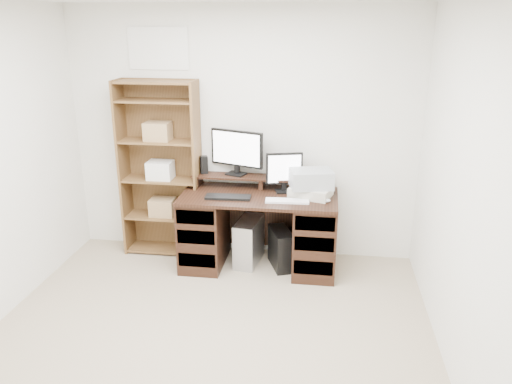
% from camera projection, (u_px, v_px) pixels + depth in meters
% --- Properties ---
extents(room, '(3.54, 4.04, 2.54)m').
position_uv_depth(room, '(189.00, 203.00, 3.12)').
color(room, tan).
rests_on(room, ground).
extents(desk, '(1.50, 0.70, 0.75)m').
position_uv_depth(desk, '(259.00, 229.00, 4.91)').
color(desk, black).
rests_on(desk, ground).
extents(riser_shelf, '(1.40, 0.22, 0.12)m').
position_uv_depth(riser_shelf, '(262.00, 179.00, 4.96)').
color(riser_shelf, black).
rests_on(riser_shelf, desk).
extents(monitor_wide, '(0.54, 0.23, 0.45)m').
position_uv_depth(monitor_wide, '(237.00, 150.00, 4.94)').
color(monitor_wide, black).
rests_on(monitor_wide, riser_shelf).
extents(monitor_small, '(0.35, 0.17, 0.39)m').
position_uv_depth(monitor_small, '(284.00, 171.00, 4.81)').
color(monitor_small, black).
rests_on(monitor_small, desk).
extents(speaker, '(0.09, 0.09, 0.18)m').
position_uv_depth(speaker, '(204.00, 165.00, 5.03)').
color(speaker, black).
rests_on(speaker, riser_shelf).
extents(keyboard_black, '(0.43, 0.16, 0.02)m').
position_uv_depth(keyboard_black, '(228.00, 197.00, 4.69)').
color(keyboard_black, black).
rests_on(keyboard_black, desk).
extents(keyboard_white, '(0.41, 0.14, 0.02)m').
position_uv_depth(keyboard_white, '(287.00, 201.00, 4.60)').
color(keyboard_white, white).
rests_on(keyboard_white, desk).
extents(mouse, '(0.10, 0.09, 0.04)m').
position_uv_depth(mouse, '(326.00, 200.00, 4.59)').
color(mouse, silver).
rests_on(mouse, desk).
extents(printer, '(0.44, 0.37, 0.09)m').
position_uv_depth(printer, '(311.00, 192.00, 4.73)').
color(printer, beige).
rests_on(printer, desk).
extents(basket, '(0.44, 0.36, 0.17)m').
position_uv_depth(basket, '(311.00, 179.00, 4.69)').
color(basket, '#9AA0A4').
rests_on(basket, printer).
extents(tower_silver, '(0.26, 0.48, 0.46)m').
position_uv_depth(tower_silver, '(249.00, 241.00, 5.03)').
color(tower_silver, '#AEB0B5').
rests_on(tower_silver, ground).
extents(tower_black, '(0.29, 0.42, 0.39)m').
position_uv_depth(tower_black, '(281.00, 248.00, 4.95)').
color(tower_black, black).
rests_on(tower_black, ground).
extents(bookshelf, '(0.80, 0.30, 1.80)m').
position_uv_depth(bookshelf, '(161.00, 168.00, 5.07)').
color(bookshelf, brown).
rests_on(bookshelf, ground).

